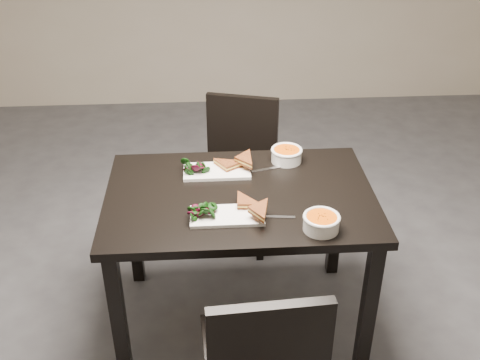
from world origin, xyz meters
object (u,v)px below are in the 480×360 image
(table, at_px, (240,212))
(plate_far, at_px, (217,171))
(chair_near, at_px, (263,359))
(plate_near, at_px, (227,216))
(soup_bowl_far, at_px, (287,154))
(chair_far, at_px, (238,162))
(soup_bowl_near, at_px, (321,222))

(table, xyz_separation_m, plate_far, (-0.10, 0.19, 0.11))
(chair_near, relative_size, plate_near, 2.77)
(plate_near, relative_size, soup_bowl_far, 2.00)
(chair_far, xyz_separation_m, soup_bowl_near, (0.27, -1.06, 0.30))
(chair_far, relative_size, plate_far, 2.71)
(soup_bowl_near, distance_m, plate_far, 0.63)
(plate_near, bearing_deg, table, 69.93)
(table, height_order, soup_bowl_near, soup_bowl_near)
(chair_near, relative_size, plate_far, 2.71)
(soup_bowl_far, bearing_deg, soup_bowl_near, -83.70)
(plate_near, xyz_separation_m, soup_bowl_near, (0.38, -0.11, 0.03))
(table, height_order, chair_near, chair_near)
(chair_far, bearing_deg, plate_near, -80.96)
(soup_bowl_near, distance_m, soup_bowl_far, 0.58)
(table, height_order, chair_far, chair_far)
(plate_near, relative_size, soup_bowl_near, 2.02)
(chair_near, bearing_deg, table, 89.38)
(chair_far, xyz_separation_m, plate_far, (-0.14, -0.57, 0.27))
(chair_near, xyz_separation_m, soup_bowl_near, (0.27, 0.42, 0.30))
(soup_bowl_near, bearing_deg, soup_bowl_far, 96.30)
(chair_near, relative_size, chair_far, 1.00)
(chair_near, bearing_deg, soup_bowl_far, 74.45)
(soup_bowl_far, bearing_deg, plate_far, -165.26)
(plate_near, bearing_deg, soup_bowl_far, 56.06)
(chair_near, distance_m, chair_far, 1.47)
(plate_near, height_order, plate_far, same)
(table, height_order, plate_near, plate_near)
(plate_far, xyz_separation_m, soup_bowl_far, (0.34, 0.09, 0.03))
(soup_bowl_near, bearing_deg, table, 136.50)
(table, distance_m, chair_near, 0.73)
(soup_bowl_near, xyz_separation_m, soup_bowl_far, (-0.06, 0.57, 0.00))
(table, bearing_deg, soup_bowl_far, 48.88)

